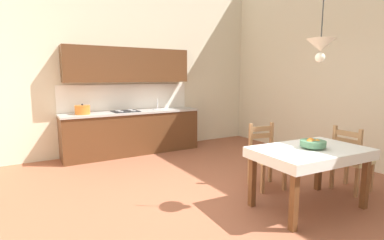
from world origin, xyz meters
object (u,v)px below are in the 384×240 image
Objects in this scene: fruit_bowl at (313,143)px; pendant_lamp at (321,46)px; dining_chair_kitchen_side at (266,157)px; kitchen_cabinetry at (131,113)px; dining_table at (310,159)px; dining_chair_window_side at (351,161)px.

fruit_bowl is 0.37× the size of pendant_lamp.
fruit_bowl is 1.15m from pendant_lamp.
fruit_bowl is at bearing 53.08° from pendant_lamp.
dining_chair_kitchen_side is 3.10× the size of fruit_bowl.
dining_table is at bearing -74.99° from kitchen_cabinetry.
kitchen_cabinetry is 4.02m from pendant_lamp.
dining_chair_kitchen_side is 1.17m from dining_chair_window_side.
kitchen_cabinetry is 3.81m from fruit_bowl.
fruit_bowl is at bearing -176.01° from dining_chair_window_side.
kitchen_cabinetry reaches higher than dining_table.
dining_table is 1.53× the size of dining_chair_kitchen_side.
dining_table is at bearing 140.00° from fruit_bowl.
kitchen_cabinetry is at bearing 104.33° from pendant_lamp.
kitchen_cabinetry is 2.01× the size of dining_table.
dining_chair_kitchen_side reaches higher than dining_table.
pendant_lamp is (-0.08, -0.87, 1.51)m from dining_chair_kitchen_side.
dining_table is at bearing -93.87° from dining_chair_kitchen_side.
kitchen_cabinetry is at bearing 105.01° from dining_table.
dining_chair_kitchen_side is 0.89m from fruit_bowl.
dining_chair_kitchen_side is at bearing 87.56° from fruit_bowl.
kitchen_cabinetry is 3.07× the size of dining_chair_window_side.
dining_chair_kitchen_side is at bearing 140.89° from dining_chair_window_side.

